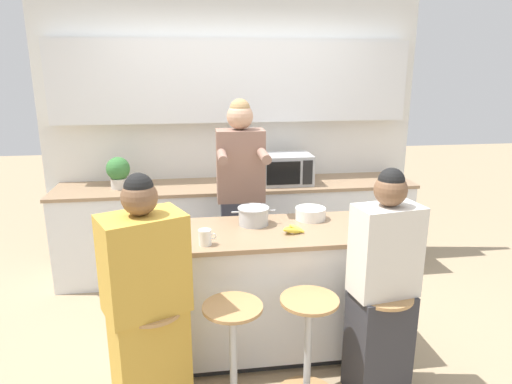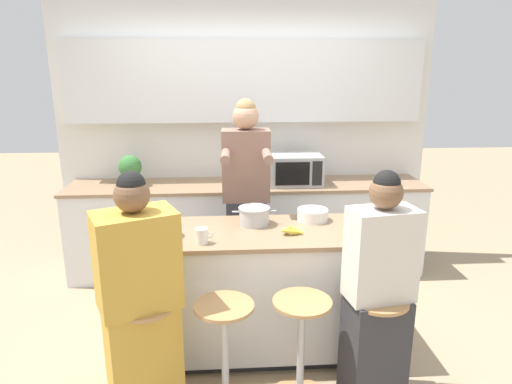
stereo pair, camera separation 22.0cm
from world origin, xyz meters
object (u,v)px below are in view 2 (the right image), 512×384
(bar_stool_rightmost, at_px, (375,349))
(fruit_bowl, at_px, (313,215))
(person_seated_near, at_px, (378,300))
(bar_stool_leftmost, at_px, (148,356))
(kitchen_island, at_px, (257,290))
(bar_stool_center_left, at_px, (225,356))
(person_wrapped_blanket, at_px, (140,304))
(banana_bunch, at_px, (291,230))
(person_cooking, at_px, (246,207))
(microwave, at_px, (295,170))
(coffee_cup_near, at_px, (202,236))
(potted_plant, at_px, (130,169))
(bar_stool_center_right, at_px, (301,351))
(cooking_pot, at_px, (254,216))

(bar_stool_rightmost, bearing_deg, fruit_bowl, 109.02)
(person_seated_near, bearing_deg, fruit_bowl, 100.16)
(bar_stool_leftmost, height_order, person_seated_near, person_seated_near)
(kitchen_island, distance_m, bar_stool_center_left, 0.62)
(bar_stool_center_left, distance_m, bar_stool_rightmost, 0.89)
(bar_stool_center_left, bearing_deg, person_wrapped_blanket, 177.00)
(banana_bunch, bearing_deg, person_cooking, 110.02)
(bar_stool_leftmost, xyz_separation_m, microwave, (1.12, 1.82, 0.68))
(bar_stool_rightmost, relative_size, person_cooking, 0.39)
(person_seated_near, relative_size, coffee_cup_near, 12.85)
(kitchen_island, relative_size, fruit_bowl, 7.67)
(fruit_bowl, bearing_deg, person_wrapped_blanket, -146.57)
(bar_stool_leftmost, relative_size, microwave, 1.35)
(bar_stool_rightmost, relative_size, person_seated_near, 0.47)
(person_wrapped_blanket, height_order, person_seated_near, person_wrapped_blanket)
(person_cooking, relative_size, microwave, 3.46)
(microwave, bearing_deg, fruit_bowl, -91.78)
(potted_plant, bearing_deg, person_wrapped_blanket, -78.11)
(coffee_cup_near, relative_size, banana_bunch, 0.67)
(bar_stool_center_right, bearing_deg, coffee_cup_near, 149.03)
(microwave, bearing_deg, cooking_pot, -111.54)
(bar_stool_rightmost, height_order, person_seated_near, person_seated_near)
(bar_stool_center_right, relative_size, microwave, 1.35)
(person_seated_near, distance_m, potted_plant, 2.58)
(person_cooking, distance_m, microwave, 0.82)
(kitchen_island, distance_m, microwave, 1.47)
(banana_bunch, bearing_deg, microwave, 80.64)
(bar_stool_center_right, xyz_separation_m, person_wrapped_blanket, (-0.91, 0.01, 0.34))
(coffee_cup_near, relative_size, potted_plant, 0.38)
(bar_stool_rightmost, relative_size, potted_plant, 2.33)
(banana_bunch, bearing_deg, person_seated_near, -46.38)
(kitchen_island, distance_m, fruit_bowl, 0.66)
(cooking_pot, height_order, microwave, microwave)
(kitchen_island, distance_m, potted_plant, 1.80)
(bar_stool_leftmost, bearing_deg, coffee_cup_near, 46.53)
(bar_stool_center_left, xyz_separation_m, person_cooking, (0.18, 1.21, 0.52))
(bar_stool_leftmost, xyz_separation_m, fruit_bowl, (1.08, 0.72, 0.60))
(cooking_pot, xyz_separation_m, fruit_bowl, (0.42, 0.06, -0.02))
(bar_stool_center_right, height_order, banana_bunch, banana_bunch)
(bar_stool_rightmost, relative_size, microwave, 1.35)
(bar_stool_center_left, relative_size, microwave, 1.35)
(bar_stool_center_right, relative_size, potted_plant, 2.33)
(person_wrapped_blanket, xyz_separation_m, fruit_bowl, (1.10, 0.73, 0.26))
(potted_plant, bearing_deg, microwave, -1.38)
(cooking_pot, height_order, banana_bunch, cooking_pot)
(fruit_bowl, height_order, potted_plant, potted_plant)
(bar_stool_center_right, height_order, cooking_pot, cooking_pot)
(fruit_bowl, height_order, coffee_cup_near, coffee_cup_near)
(cooking_pot, relative_size, potted_plant, 1.06)
(bar_stool_center_right, xyz_separation_m, fruit_bowl, (0.19, 0.74, 0.60))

